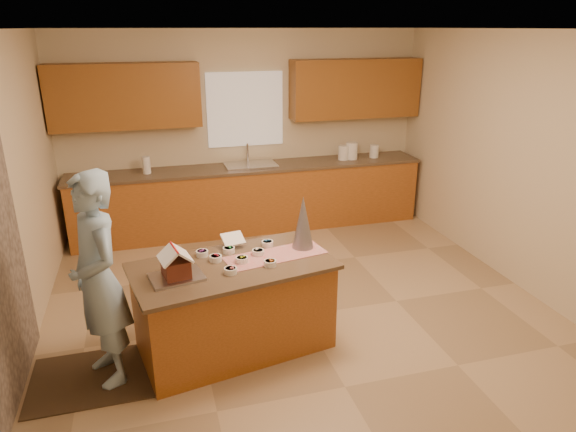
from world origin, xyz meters
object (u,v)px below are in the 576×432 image
object	(u,v)px
island_base	(234,308)
boy	(98,280)
gingerbread_house	(176,265)
tinsel_tree	(303,222)

from	to	relation	value
island_base	boy	size ratio (longest dim) A/B	0.93
island_base	gingerbread_house	xyz separation A→B (m)	(-0.48, -0.13, 0.55)
boy	gingerbread_house	bearing A→B (deg)	66.75
tinsel_tree	boy	world-z (taller)	boy
island_base	gingerbread_house	size ratio (longest dim) A/B	5.53
boy	gingerbread_house	size ratio (longest dim) A/B	5.97
tinsel_tree	boy	size ratio (longest dim) A/B	0.28
island_base	gingerbread_house	bearing A→B (deg)	-174.81
island_base	tinsel_tree	xyz separation A→B (m)	(0.68, 0.17, 0.68)
gingerbread_house	boy	bearing A→B (deg)	178.93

